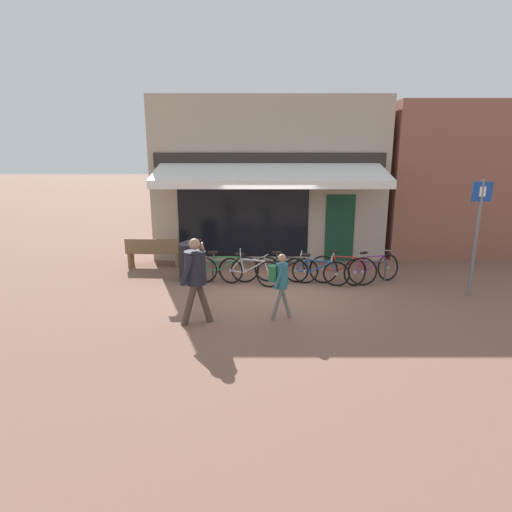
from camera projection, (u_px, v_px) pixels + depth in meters
name	position (u px, v px, depth m)	size (l,w,h in m)	color
ground_plane	(271.00, 289.00, 9.93)	(160.00, 160.00, 0.00)	brown
shop_front	(269.00, 179.00, 13.61)	(7.37, 4.65, 5.03)	tan
neighbour_building	(474.00, 180.00, 14.12)	(6.79, 4.00, 4.89)	#8E5647
bike_rack_rail	(300.00, 264.00, 10.45)	(4.65, 0.04, 0.57)	#47494F
bicycle_green	(225.00, 269.00, 10.33)	(1.82, 0.52, 0.90)	black
bicycle_silver	(250.00, 271.00, 10.20)	(1.65, 0.67, 0.83)	black
bicycle_black	(287.00, 269.00, 10.40)	(1.67, 0.53, 0.84)	black
bicycle_blue	(316.00, 271.00, 10.22)	(1.68, 0.77, 0.84)	black
bicycle_red	(343.00, 269.00, 10.25)	(1.70, 0.52, 0.88)	black
bicycle_purple	(372.00, 269.00, 10.38)	(1.70, 0.93, 0.87)	black
pedestrian_adult	(196.00, 272.00, 7.66)	(0.64, 0.64, 1.72)	#47382D
pedestrian_child	(281.00, 278.00, 7.93)	(0.49, 0.40, 1.36)	slate
litter_bin	(191.00, 260.00, 10.55)	(0.60, 0.60, 1.12)	black
parking_sign	(478.00, 227.00, 9.11)	(0.44, 0.07, 2.73)	slate
park_bench	(154.00, 252.00, 11.96)	(1.62, 0.50, 0.87)	brown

